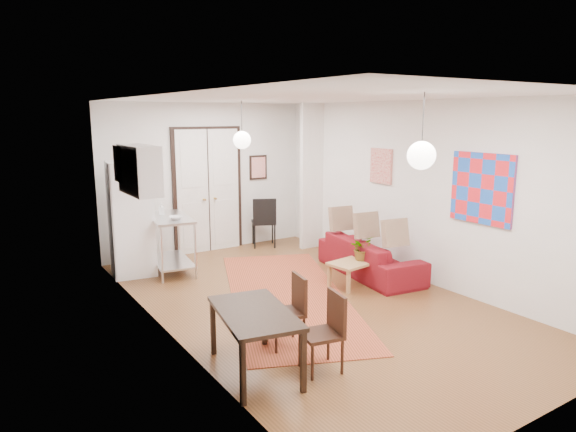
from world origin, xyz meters
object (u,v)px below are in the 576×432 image
fridge (131,219)px  kitchen_counter (170,236)px  dining_chair_near (281,305)px  dining_table (254,318)px  dining_chair_far (316,325)px  coffee_table (356,264)px  black_side_chair (261,217)px  sofa (370,256)px

fridge → kitchen_counter: bearing=-10.7°
dining_chair_near → dining_table: bearing=-43.3°
kitchen_counter → dining_chair_near: kitchen_counter is taller
dining_chair_far → coffee_table: bearing=142.0°
coffee_table → dining_chair_near: bearing=-151.5°
coffee_table → black_side_chair: size_ratio=0.93×
sofa → dining_table: bearing=127.8°
coffee_table → dining_chair_near: 2.44m
kitchen_counter → dining_chair_near: (0.07, -3.46, -0.15)m
fridge → black_side_chair: size_ratio=1.88×
dining_chair_near → coffee_table: bearing=129.5°
fridge → dining_chair_near: size_ratio=2.29×
sofa → kitchen_counter: (-2.76, 2.01, 0.32)m
fridge → black_side_chair: bearing=18.6°
kitchen_counter → dining_chair_far: (0.07, -4.16, -0.15)m
black_side_chair → coffee_table: bearing=114.2°
fridge → dining_table: size_ratio=1.44×
sofa → coffee_table: sofa is taller
coffee_table → dining_table: (-2.74, -1.59, 0.26)m
black_side_chair → kitchen_counter: bearing=42.7°
dining_chair_far → black_side_chair: (2.16, 4.89, 0.12)m
dining_table → dining_chair_far: bearing=-24.1°
black_side_chair → dining_chair_near: bearing=87.4°
sofa → black_side_chair: (-0.54, 2.74, 0.29)m
dining_table → black_side_chair: (2.76, 4.62, 0.00)m
coffee_table → kitchen_counter: kitchen_counter is taller
coffee_table → kitchen_counter: size_ratio=0.72×
sofa → black_side_chair: 2.80m
dining_table → black_side_chair: bearing=59.2°
dining_table → black_side_chair: black_side_chair is taller
sofa → kitchen_counter: kitchen_counter is taller
fridge → dining_chair_near: (0.66, -3.67, -0.48)m
dining_table → dining_chair_far: size_ratio=1.59×
coffee_table → dining_table: 3.18m
sofa → dining_chair_far: size_ratio=2.54×
dining_table → dining_chair_near: size_ratio=1.59×
dining_chair_near → black_side_chair: black_side_chair is taller
coffee_table → black_side_chair: (0.02, 3.03, 0.26)m
dining_chair_far → dining_table: bearing=-103.1°
dining_table → fridge: bearing=90.9°
dining_table → dining_chair_far: (0.60, -0.27, -0.12)m
dining_table → black_side_chair: size_ratio=1.30×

